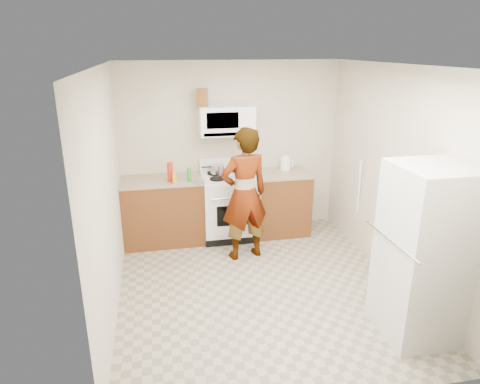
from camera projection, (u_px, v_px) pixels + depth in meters
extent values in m
plane|color=gray|center=(259.00, 287.00, 5.02)|extent=(3.60, 3.60, 0.00)
cube|color=beige|center=(231.00, 149.00, 6.28)|extent=(3.20, 0.02, 2.50)
cube|color=beige|center=(395.00, 177.00, 4.92)|extent=(0.02, 3.60, 2.50)
cube|color=brown|center=(163.00, 212.00, 6.06)|extent=(1.12, 0.62, 0.90)
cube|color=gray|center=(161.00, 180.00, 5.91)|extent=(1.14, 0.64, 0.03)
cube|color=brown|center=(280.00, 203.00, 6.39)|extent=(0.80, 0.62, 0.90)
cube|color=gray|center=(281.00, 173.00, 6.24)|extent=(0.82, 0.64, 0.03)
cube|color=white|center=(229.00, 207.00, 6.23)|extent=(0.76, 0.65, 0.90)
cube|color=white|center=(228.00, 177.00, 6.08)|extent=(0.76, 0.62, 0.03)
cube|color=white|center=(225.00, 164.00, 6.30)|extent=(0.76, 0.08, 0.20)
cube|color=white|center=(226.00, 120.00, 5.95)|extent=(0.76, 0.38, 0.40)
imported|color=tan|center=(244.00, 195.00, 5.48)|extent=(0.71, 0.55, 1.75)
cube|color=beige|center=(425.00, 254.00, 3.98)|extent=(0.70, 0.70, 1.70)
cylinder|color=white|center=(286.00, 163.00, 6.35)|extent=(0.15, 0.15, 0.18)
cube|color=brown|center=(202.00, 98.00, 5.77)|extent=(0.17, 0.17, 0.24)
cylinder|color=silver|center=(217.00, 169.00, 6.12)|extent=(0.24, 0.24, 0.11)
cube|color=white|center=(237.00, 176.00, 6.01)|extent=(0.26, 0.17, 0.05)
cylinder|color=red|center=(170.00, 172.00, 5.77)|extent=(0.10, 0.10, 0.26)
cylinder|color=orange|center=(174.00, 178.00, 5.70)|extent=(0.07, 0.07, 0.16)
cylinder|color=#1A8F26|center=(189.00, 175.00, 5.78)|extent=(0.08, 0.08, 0.19)
cylinder|color=silver|center=(198.00, 181.00, 5.79)|extent=(0.29, 0.29, 0.01)
cylinder|color=white|center=(358.00, 202.00, 5.87)|extent=(0.17, 0.25, 1.27)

